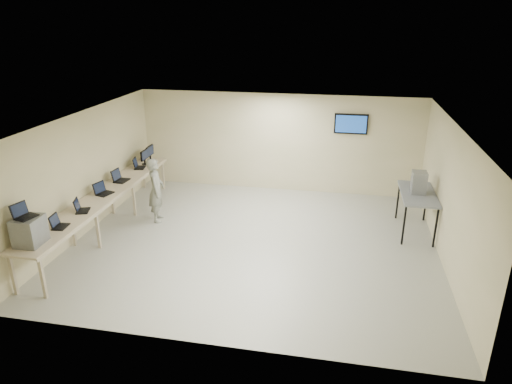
% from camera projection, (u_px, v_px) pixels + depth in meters
% --- Properties ---
extents(room, '(8.01, 7.01, 2.81)m').
position_uv_depth(room, '(256.00, 183.00, 9.86)').
color(room, '#ACA997').
rests_on(room, ground).
extents(workbench, '(0.76, 6.00, 0.90)m').
position_uv_depth(workbench, '(104.00, 197.00, 10.66)').
color(workbench, '#BFA98B').
rests_on(workbench, ground).
extents(equipment_box, '(0.46, 0.52, 0.53)m').
position_uv_depth(equipment_box, '(29.00, 231.00, 8.24)').
color(equipment_box, slate).
rests_on(equipment_box, workbench).
extents(laptop_on_box, '(0.36, 0.40, 0.27)m').
position_uv_depth(laptop_on_box, '(23.00, 214.00, 8.13)').
color(laptop_on_box, black).
rests_on(laptop_on_box, equipment_box).
extents(laptop_0, '(0.30, 0.35, 0.26)m').
position_uv_depth(laptop_0, '(58.00, 224.00, 8.97)').
color(laptop_0, black).
rests_on(laptop_0, workbench).
extents(laptop_1, '(0.38, 0.41, 0.27)m').
position_uv_depth(laptop_1, '(80.00, 208.00, 9.70)').
color(laptop_1, black).
rests_on(laptop_1, workbench).
extents(laptop_2, '(0.39, 0.43, 0.29)m').
position_uv_depth(laptop_2, '(103.00, 191.00, 10.64)').
color(laptop_2, black).
rests_on(laptop_2, workbench).
extents(laptop_3, '(0.35, 0.41, 0.30)m').
position_uv_depth(laptop_3, '(119.00, 178.00, 11.47)').
color(laptop_3, black).
rests_on(laptop_3, workbench).
extents(laptop_4, '(0.35, 0.40, 0.28)m').
position_uv_depth(laptop_4, '(138.00, 166.00, 12.45)').
color(laptop_4, black).
rests_on(laptop_4, workbench).
extents(monitor_near, '(0.18, 0.41, 0.40)m').
position_uv_depth(monitor_near, '(144.00, 156.00, 12.71)').
color(monitor_near, black).
rests_on(monitor_near, workbench).
extents(monitor_far, '(0.19, 0.43, 0.43)m').
position_uv_depth(monitor_far, '(150.00, 152.00, 13.06)').
color(monitor_far, black).
rests_on(monitor_far, workbench).
extents(soldier, '(0.54, 0.67, 1.61)m').
position_uv_depth(soldier, '(156.00, 190.00, 11.16)').
color(soldier, '#53584A').
rests_on(soldier, ground).
extents(side_table, '(0.77, 1.65, 0.99)m').
position_uv_depth(side_table, '(418.00, 196.00, 10.51)').
color(side_table, slate).
rests_on(side_table, ground).
extents(storage_bins, '(0.32, 0.36, 0.51)m').
position_uv_depth(storage_bins, '(419.00, 182.00, 10.40)').
color(storage_bins, gray).
rests_on(storage_bins, side_table).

